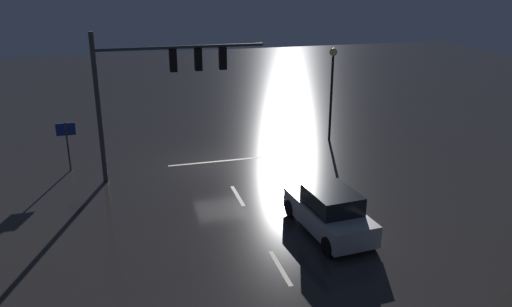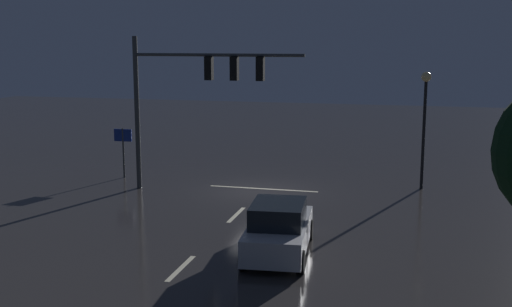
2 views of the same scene
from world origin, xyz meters
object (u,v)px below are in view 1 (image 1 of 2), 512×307
car_approaching (329,212)px  route_sign (67,136)px  traffic_signal_assembly (159,76)px  street_lamp_left_kerb (332,77)px

car_approaching → route_sign: 13.42m
traffic_signal_assembly → car_approaching: traffic_signal_assembly is taller
car_approaching → street_lamp_left_kerb: bearing=-113.2°
traffic_signal_assembly → route_sign: size_ratio=3.14×
traffic_signal_assembly → route_sign: bearing=-23.2°
street_lamp_left_kerb → traffic_signal_assembly: bearing=17.0°
route_sign → street_lamp_left_kerb: bearing=-175.6°
traffic_signal_assembly → street_lamp_left_kerb: traffic_signal_assembly is taller
traffic_signal_assembly → car_approaching: bearing=125.9°
traffic_signal_assembly → route_sign: traffic_signal_assembly is taller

